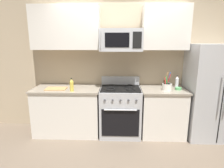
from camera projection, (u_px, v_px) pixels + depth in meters
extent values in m
plane|color=#6B5B4C|center=(120.00, 154.00, 3.04)|extent=(16.00, 16.00, 0.00)
cube|color=tan|center=(121.00, 65.00, 3.83)|extent=(8.00, 0.10, 2.60)
cube|color=silver|center=(68.00, 111.00, 3.68)|extent=(1.23, 0.61, 0.88)
cube|color=gray|center=(67.00, 89.00, 3.57)|extent=(1.27, 0.65, 0.03)
cube|color=#B2B5BA|center=(120.00, 111.00, 3.64)|extent=(0.76, 0.65, 0.91)
cube|color=black|center=(120.00, 123.00, 3.34)|extent=(0.67, 0.01, 0.51)
cylinder|color=#B2B5BA|center=(120.00, 110.00, 3.25)|extent=(0.57, 0.02, 0.02)
cube|color=black|center=(120.00, 88.00, 3.53)|extent=(0.73, 0.59, 0.02)
cube|color=#B2B5BA|center=(120.00, 81.00, 3.80)|extent=(0.76, 0.06, 0.18)
torus|color=black|center=(110.00, 89.00, 3.40)|extent=(0.17, 0.17, 0.02)
torus|color=black|center=(131.00, 89.00, 3.39)|extent=(0.17, 0.17, 0.02)
torus|color=black|center=(111.00, 86.00, 3.67)|extent=(0.17, 0.17, 0.02)
torus|color=black|center=(130.00, 86.00, 3.66)|extent=(0.17, 0.17, 0.02)
cylinder|color=#4C4C51|center=(105.00, 100.00, 3.24)|extent=(0.04, 0.02, 0.04)
cylinder|color=#4C4C51|center=(113.00, 100.00, 3.24)|extent=(0.04, 0.02, 0.04)
cylinder|color=#4C4C51|center=(121.00, 100.00, 3.23)|extent=(0.04, 0.02, 0.04)
cylinder|color=#4C4C51|center=(129.00, 100.00, 3.23)|extent=(0.04, 0.02, 0.04)
cylinder|color=#4C4C51|center=(136.00, 100.00, 3.22)|extent=(0.04, 0.02, 0.04)
cube|color=silver|center=(162.00, 113.00, 3.61)|extent=(0.80, 0.61, 0.88)
cube|color=gray|center=(164.00, 90.00, 3.51)|extent=(0.84, 0.65, 0.03)
cube|color=#B2B5BA|center=(212.00, 92.00, 3.47)|extent=(0.90, 0.72, 1.74)
cube|color=black|center=(223.00, 98.00, 3.11)|extent=(0.01, 0.01, 1.65)
cylinder|color=#B2B5BA|center=(221.00, 96.00, 3.08)|extent=(0.02, 0.02, 0.70)
cube|color=#B2B5BA|center=(121.00, 40.00, 3.36)|extent=(0.75, 0.40, 0.39)
cube|color=black|center=(117.00, 40.00, 3.17)|extent=(0.41, 0.01, 0.24)
cube|color=black|center=(137.00, 40.00, 3.16)|extent=(0.15, 0.01, 0.27)
cylinder|color=#B2B5BA|center=(101.00, 40.00, 3.15)|extent=(0.02, 0.02, 0.27)
cube|color=silver|center=(66.00, 28.00, 3.49)|extent=(1.26, 0.34, 0.79)
cube|color=silver|center=(166.00, 28.00, 3.43)|extent=(0.83, 0.34, 0.79)
cylinder|color=white|center=(167.00, 87.00, 3.42)|extent=(0.17, 0.17, 0.12)
cylinder|color=black|center=(167.00, 86.00, 3.42)|extent=(0.14, 0.14, 0.10)
cylinder|color=green|center=(167.00, 83.00, 3.40)|extent=(0.06, 0.06, 0.24)
cylinder|color=red|center=(168.00, 81.00, 3.42)|extent=(0.06, 0.08, 0.28)
cylinder|color=blue|center=(169.00, 80.00, 3.41)|extent=(0.04, 0.07, 0.31)
cylinder|color=red|center=(165.00, 83.00, 3.40)|extent=(0.03, 0.06, 0.22)
cylinder|color=olive|center=(166.00, 80.00, 3.43)|extent=(0.09, 0.06, 0.31)
cube|color=tan|center=(56.00, 89.00, 3.51)|extent=(0.39, 0.26, 0.02)
cylinder|color=silver|center=(177.00, 83.00, 3.62)|extent=(0.07, 0.07, 0.17)
cone|color=silver|center=(177.00, 77.00, 3.59)|extent=(0.06, 0.06, 0.05)
cylinder|color=black|center=(177.00, 76.00, 3.59)|extent=(0.03, 0.03, 0.01)
cylinder|color=gold|center=(72.00, 86.00, 3.35)|extent=(0.07, 0.07, 0.17)
cone|color=gold|center=(71.00, 80.00, 3.32)|extent=(0.06, 0.06, 0.05)
cylinder|color=black|center=(71.00, 79.00, 3.31)|extent=(0.03, 0.03, 0.01)
cylinder|color=#382314|center=(165.00, 84.00, 3.68)|extent=(0.07, 0.07, 0.13)
cone|color=#382314|center=(165.00, 80.00, 3.66)|extent=(0.06, 0.06, 0.04)
cylinder|color=black|center=(166.00, 78.00, 3.66)|extent=(0.03, 0.03, 0.01)
cylinder|color=#59AD66|center=(178.00, 89.00, 3.46)|extent=(0.11, 0.11, 0.04)
torus|color=#59AD66|center=(178.00, 88.00, 3.46)|extent=(0.12, 0.12, 0.01)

